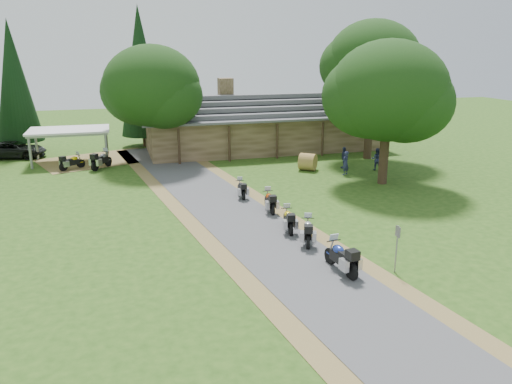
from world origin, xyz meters
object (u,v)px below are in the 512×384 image
object	(u,v)px
motorcycle_row_c	(288,219)
motorcycle_carport_a	(72,161)
motorcycle_row_d	(270,200)
motorcycle_carport_b	(101,159)
motorcycle_row_e	(241,188)
hay_bale	(308,162)
motorcycle_row_a	(341,256)
car_dark_suv	(14,146)
lodge	(261,121)
carport	(71,146)
motorcycle_row_b	(308,230)

from	to	relation	value
motorcycle_row_c	motorcycle_carport_a	size ratio (longest dim) A/B	0.98
motorcycle_row_d	motorcycle_carport_b	xyz separation A→B (m)	(-9.03, 13.23, 0.10)
motorcycle_row_e	hay_bale	xyz separation A→B (m)	(6.49, 5.42, 0.06)
motorcycle_row_a	motorcycle_carport_a	size ratio (longest dim) A/B	1.11
car_dark_suv	motorcycle_row_a	bearing A→B (deg)	-138.37
motorcycle_row_e	motorcycle_row_a	bearing A→B (deg)	-170.56
lodge	car_dark_suv	bearing A→B (deg)	175.25
carport	hay_bale	world-z (taller)	carport
car_dark_suv	motorcycle_row_d	xyz separation A→B (m)	(15.94, -19.22, -0.40)
motorcycle_carport_a	hay_bale	size ratio (longest dim) A/B	1.47
motorcycle_row_a	motorcycle_row_c	world-z (taller)	motorcycle_row_a
motorcycle_row_b	motorcycle_row_a	bearing A→B (deg)	-157.23
motorcycle_row_c	lodge	bearing A→B (deg)	-3.29
carport	motorcycle_row_c	world-z (taller)	carport
motorcycle_row_e	hay_bale	size ratio (longest dim) A/B	1.33
lodge	motorcycle_carport_b	bearing A→B (deg)	-162.83
motorcycle_carport_a	lodge	bearing A→B (deg)	-21.05
carport	car_dark_suv	world-z (taller)	carport
motorcycle_row_b	motorcycle_carport_b	size ratio (longest dim) A/B	0.88
motorcycle_row_b	motorcycle_row_e	world-z (taller)	motorcycle_row_b
lodge	motorcycle_row_d	xyz separation A→B (m)	(-4.79, -17.49, -1.82)
motorcycle_row_c	motorcycle_row_d	xyz separation A→B (m)	(0.05, 3.20, 0.01)
car_dark_suv	motorcycle_carport_b	distance (m)	9.16
carport	motorcycle_row_d	size ratio (longest dim) A/B	3.31
motorcycle_row_c	motorcycle_row_d	distance (m)	3.20
motorcycle_row_b	motorcycle_row_e	bearing A→B (deg)	28.56
lodge	motorcycle_row_d	size ratio (longest dim) A/B	11.67
car_dark_suv	motorcycle_row_e	world-z (taller)	car_dark_suv
hay_bale	lodge	bearing A→B (deg)	95.51
motorcycle_row_b	motorcycle_row_e	distance (m)	8.11
motorcycle_row_c	motorcycle_row_b	bearing A→B (deg)	-160.21
carport	motorcycle_row_b	distance (m)	24.27
lodge	motorcycle_carport_b	world-z (taller)	lodge
carport	hay_bale	xyz separation A→B (m)	(17.00, -7.85, -0.69)
motorcycle_carport_a	motorcycle_carport_b	size ratio (longest dim) A/B	0.87
lodge	carport	world-z (taller)	lodge
motorcycle_row_d	motorcycle_row_e	xyz separation A→B (m)	(-0.83, 3.04, -0.06)
motorcycle_row_d	motorcycle_row_e	world-z (taller)	motorcycle_row_d
lodge	motorcycle_row_b	bearing A→B (deg)	-101.37
lodge	motorcycle_row_a	size ratio (longest dim) A/B	10.48
motorcycle_row_b	hay_bale	xyz separation A→B (m)	(5.40, 13.46, -0.01)
hay_bale	motorcycle_row_c	bearing A→B (deg)	-116.11
car_dark_suv	motorcycle_row_d	bearing A→B (deg)	-129.39
car_dark_suv	motorcycle_row_d	world-z (taller)	car_dark_suv
car_dark_suv	hay_bale	size ratio (longest dim) A/B	4.26
motorcycle_row_d	motorcycle_row_e	size ratio (longest dim) A/B	1.10
motorcycle_row_a	motorcycle_carport_b	bearing A→B (deg)	16.94
car_dark_suv	motorcycle_row_b	distance (m)	29.14
motorcycle_row_a	motorcycle_row_d	xyz separation A→B (m)	(-0.37, 8.26, -0.07)
carport	hay_bale	distance (m)	18.74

